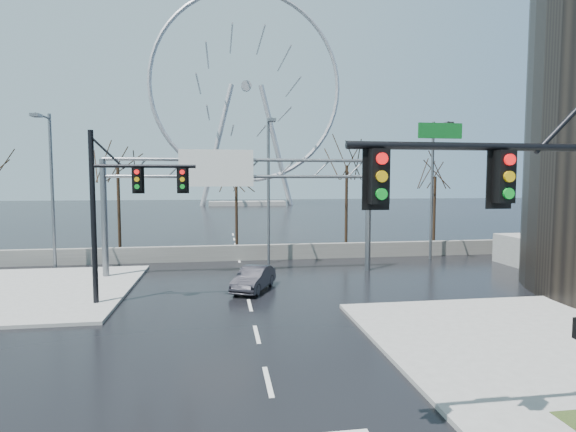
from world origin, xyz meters
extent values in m
plane|color=black|center=(0.00, 0.00, 0.00)|extent=(260.00, 260.00, 0.00)
cube|color=gray|center=(10.00, 2.00, 0.07)|extent=(12.00, 10.00, 0.15)
cube|color=gray|center=(-11.00, 12.00, 0.07)|extent=(10.00, 12.00, 0.15)
cube|color=slate|center=(0.00, 20.00, 0.55)|extent=(52.00, 0.50, 1.10)
cylinder|color=black|center=(3.80, -4.00, 6.40)|extent=(5.40, 0.16, 0.16)
cube|color=black|center=(4.30, -4.15, 5.80)|extent=(0.35, 0.28, 1.05)
cube|color=black|center=(1.70, -4.15, 5.80)|extent=(0.35, 0.28, 1.05)
cylinder|color=black|center=(-7.00, 9.00, 4.00)|extent=(0.24, 0.24, 8.00)
cylinder|color=black|center=(-4.70, 9.00, 6.40)|extent=(4.60, 0.16, 0.16)
cube|color=black|center=(-5.00, 8.85, 5.80)|extent=(0.35, 0.28, 1.05)
cube|color=black|center=(-3.00, 8.85, 5.80)|extent=(0.35, 0.28, 1.05)
cylinder|color=slate|center=(-8.00, 15.00, 3.50)|extent=(0.36, 0.36, 7.00)
cylinder|color=slate|center=(8.00, 15.00, 3.50)|extent=(0.36, 0.36, 7.00)
cylinder|color=slate|center=(0.00, 15.00, 7.00)|extent=(16.00, 0.20, 0.20)
cylinder|color=slate|center=(0.00, 15.00, 6.00)|extent=(16.00, 0.20, 0.20)
cube|color=#0B571B|center=(-1.50, 14.85, 6.50)|extent=(4.20, 0.10, 2.00)
cube|color=silver|center=(-1.50, 14.79, 6.50)|extent=(4.40, 0.02, 2.20)
cylinder|color=slate|center=(-12.00, 18.50, 5.00)|extent=(0.20, 0.20, 10.00)
cylinder|color=slate|center=(-12.00, 17.40, 9.70)|extent=(0.12, 2.20, 0.12)
cube|color=slate|center=(-12.00, 16.40, 9.60)|extent=(0.50, 0.70, 0.18)
cylinder|color=slate|center=(2.00, 18.50, 5.00)|extent=(0.20, 0.20, 10.00)
cylinder|color=slate|center=(2.00, 17.40, 9.70)|extent=(0.12, 2.20, 0.12)
cube|color=slate|center=(2.00, 16.40, 9.60)|extent=(0.50, 0.70, 0.18)
cylinder|color=slate|center=(14.00, 18.50, 5.00)|extent=(0.20, 0.20, 10.00)
cylinder|color=slate|center=(14.00, 17.40, 9.70)|extent=(0.12, 2.20, 0.12)
cube|color=slate|center=(14.00, 16.40, 9.60)|extent=(0.50, 0.70, 0.18)
cylinder|color=black|center=(-9.00, 23.50, 3.38)|extent=(0.24, 0.24, 6.75)
cylinder|color=black|center=(0.00, 24.50, 2.93)|extent=(0.24, 0.24, 5.85)
cylinder|color=black|center=(9.00, 23.50, 3.51)|extent=(0.24, 0.24, 7.02)
cylinder|color=black|center=(17.00, 24.00, 3.06)|extent=(0.24, 0.24, 6.12)
cube|color=gray|center=(5.00, 95.00, 0.50)|extent=(18.00, 6.00, 1.00)
torus|color=#B2B2B7|center=(5.00, 95.00, 28.00)|extent=(45.00, 1.00, 45.00)
cylinder|color=#B2B2B7|center=(5.00, 95.00, 28.00)|extent=(2.40, 1.50, 2.40)
cylinder|color=#B2B2B7|center=(-2.00, 95.00, 14.00)|extent=(8.28, 1.20, 28.82)
cylinder|color=#B2B2B7|center=(12.00, 95.00, 14.00)|extent=(8.28, 1.20, 28.82)
imported|color=black|center=(0.40, 10.88, 0.62)|extent=(2.71, 3.97, 1.24)
camera|label=1|loc=(-1.28, -12.36, 5.71)|focal=28.00mm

